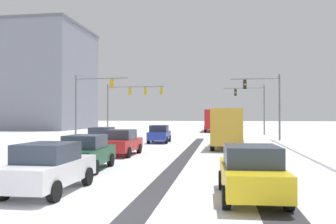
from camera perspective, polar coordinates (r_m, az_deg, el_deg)
ground_plane at (r=10.20m, az=-17.15°, el=-14.84°), size 300.00×300.00×0.00m
wheel_track_left_lane at (r=23.21m, az=12.27°, el=-6.76°), size 1.10×31.04×0.01m
wheel_track_right_lane at (r=23.26m, az=3.13°, el=-6.76°), size 0.82×31.04×0.01m
traffic_signal_far_left at (r=44.56m, az=-6.12°, el=2.43°), size 7.40×0.50×6.50m
traffic_signal_near_right at (r=35.49m, az=15.57°, el=2.41°), size 4.75×0.39×6.50m
traffic_signal_near_left at (r=35.44m, az=-12.54°, el=2.49°), size 5.50×0.55×6.50m
traffic_signal_far_right at (r=47.41m, az=13.56°, el=1.71°), size 5.33×0.39×6.50m
car_blue_lead at (r=32.66m, az=-1.42°, el=-3.54°), size 1.94×4.16×1.62m
car_silver_second at (r=27.56m, az=-10.60°, el=-4.09°), size 2.01×4.19×1.62m
car_red_third at (r=22.58m, az=-7.51°, el=-4.88°), size 1.92×4.14×1.62m
car_dark_green_fourth at (r=16.78m, az=-13.08°, el=-6.37°), size 1.97×4.17×1.62m
car_white_fifth at (r=12.34m, az=-18.68°, el=-8.46°), size 1.85×4.11×1.62m
car_yellow_cab_sixth at (r=11.04m, az=13.26°, el=-9.41°), size 1.96×4.17×1.62m
bus_oncoming at (r=56.29m, az=7.35°, el=-1.09°), size 2.77×11.03×3.38m
box_truck_delivery at (r=27.59m, az=9.54°, el=-2.39°), size 2.48×7.46×3.02m
office_building_far_left_block at (r=70.86m, az=-20.87°, el=5.10°), size 19.47×17.24×18.89m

